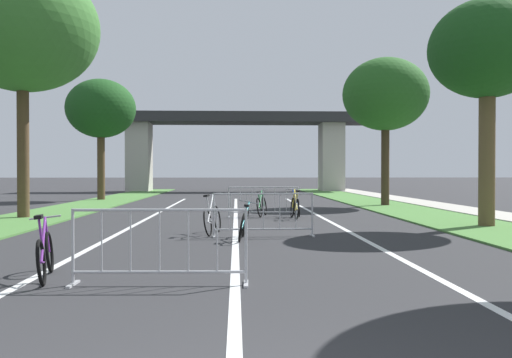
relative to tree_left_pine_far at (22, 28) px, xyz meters
name	(u,v)px	position (x,y,z in m)	size (l,w,h in m)	color
grass_verge_left	(74,208)	(0.28, 4.63, -6.30)	(2.87, 49.02, 0.05)	#477A38
grass_verge_right	(394,208)	(13.85, 4.63, -6.30)	(2.87, 49.02, 0.05)	#477A38
sidewalk_path_right	(447,207)	(16.18, 4.63, -6.29)	(1.77, 49.02, 0.08)	#ADA89E
lane_stripe_center	(236,221)	(7.07, -1.25, -6.32)	(0.14, 28.36, 0.01)	silver
lane_stripe_right_lane	(329,221)	(10.01, -1.25, -6.32)	(0.14, 28.36, 0.01)	silver
lane_stripe_left_lane	(142,221)	(4.13, -1.25, -6.32)	(0.14, 28.36, 0.01)	silver
overpass_bridge	(236,135)	(7.07, 25.09, -1.77)	(23.16, 3.52, 6.28)	#2D2D30
tree_left_pine_far	(22,28)	(0.00, 0.00, 0.00)	(5.00, 5.00, 8.47)	#4C3823
tree_left_oak_near	(101,109)	(-0.30, 11.47, -1.34)	(3.77, 3.77, 6.63)	#4C3823
tree_right_maple_mid	(487,51)	(14.10, -3.36, -1.41)	(3.23, 3.23, 6.37)	brown
tree_right_pine_near	(385,95)	(13.88, 6.07, -1.26)	(3.88, 3.88, 6.75)	#3D2D1E
crowd_barrier_nearest	(160,247)	(6.04, -10.72, -5.80)	(2.44, 0.51, 1.05)	#ADADB2
crowd_barrier_second	(263,215)	(7.74, -5.27, -5.80)	(2.44, 0.54, 1.05)	#ADADB2
crowd_barrier_third	(263,202)	(8.01, 0.17, -5.80)	(2.43, 0.46, 1.05)	#ADADB2
bicycle_teal_0	(244,224)	(7.26, -5.82, -5.97)	(0.53, 1.66, 0.89)	black
bicycle_yellow_1	(295,207)	(9.03, -0.42, -5.94)	(0.45, 1.65, 0.99)	black
bicycle_green_2	(262,205)	(7.98, 0.63, -5.95)	(0.53, 1.69, 0.94)	black
bicycle_silver_3	(212,218)	(6.49, -4.69, -5.93)	(0.45, 1.71, 1.02)	black
bicycle_purple_4	(45,254)	(4.32, -10.24, -5.97)	(0.62, 1.63, 0.95)	black
bicycle_blue_5	(296,206)	(9.18, 0.62, -5.96)	(0.55, 1.65, 0.98)	black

